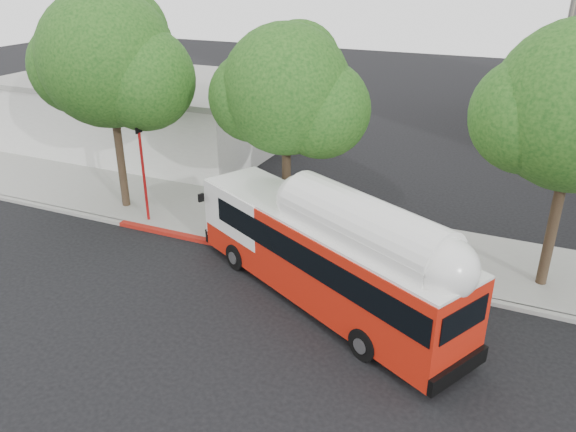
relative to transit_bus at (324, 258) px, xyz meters
name	(u,v)px	position (x,y,z in m)	size (l,w,h in m)	color
ground	(240,313)	(-2.23, -1.79, -1.63)	(120.00, 120.00, 0.00)	black
sidewalk	(313,232)	(-2.23, 4.71, -1.56)	(60.00, 5.00, 0.15)	gray
curb_strip	(288,258)	(-2.23, 2.11, -1.56)	(60.00, 0.30, 0.15)	gray
red_curb_segment	(221,244)	(-5.23, 2.11, -1.55)	(10.00, 0.32, 0.16)	#9D1A11
street_tree_left	(118,65)	(-10.76, 3.77, 4.97)	(6.67, 5.80, 9.74)	#2D2116
street_tree_mid	(297,96)	(-2.82, 4.27, 4.27)	(5.75, 5.00, 8.62)	#2D2116
low_commercial_bldg	(146,112)	(-16.23, 12.21, 0.52)	(16.20, 10.20, 4.25)	silver
transit_bus	(324,258)	(0.00, 0.00, 0.00)	(11.40, 7.35, 3.50)	red
signal_pole	(144,175)	(-9.29, 2.80, 0.59)	(0.12, 0.41, 4.34)	#AB1212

